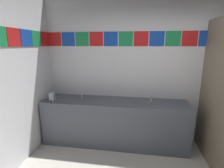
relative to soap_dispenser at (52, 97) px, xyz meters
The scene contains 5 objects.
wall_back 2.13m from the soap_dispenser, 14.69° to the left, with size 4.48×0.09×2.89m.
vanity_counter 1.24m from the soap_dispenser, ahead, with size 2.65×0.60×0.84m.
faucet_left 0.54m from the soap_dispenser, 30.23° to the left, with size 0.04×0.10×0.14m.
faucet_right 1.81m from the soap_dispenser, ahead, with size 0.04×0.10×0.14m.
soap_dispenser is the anchor object (origin of this frame).
Camera 1 is at (-0.46, -1.43, 1.86)m, focal length 26.89 mm.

